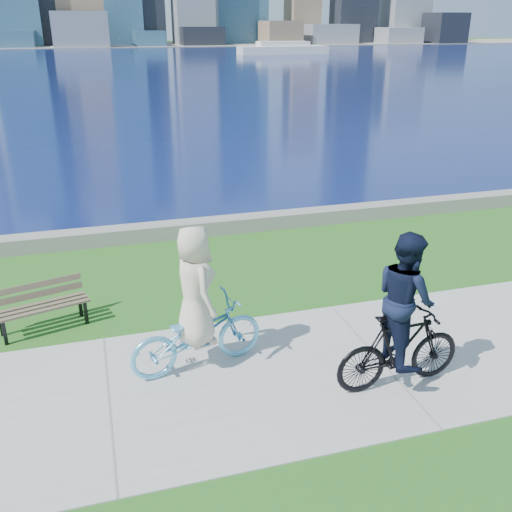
{
  "coord_description": "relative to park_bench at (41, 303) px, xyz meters",
  "views": [
    {
      "loc": [
        0.12,
        -6.65,
        4.78
      ],
      "look_at": [
        2.63,
        1.91,
        1.1
      ],
      "focal_mm": 40.0,
      "sensor_mm": 36.0,
      "label": 1
    }
  ],
  "objects": [
    {
      "name": "park_bench",
      "position": [
        0.0,
        0.0,
        0.0
      ],
      "size": [
        1.56,
        0.89,
        0.76
      ],
      "rotation": [
        0.0,
        0.0,
        0.27
      ],
      "color": "black",
      "rests_on": "ground"
    },
    {
      "name": "bay_water",
      "position": [
        0.94,
        69.56,
        -0.46
      ],
      "size": [
        320.0,
        131.0,
        0.01
      ],
      "primitive_type": "cube",
      "color": "#0B1748",
      "rests_on": "ground"
    },
    {
      "name": "ground",
      "position": [
        0.94,
        -2.44,
        -0.47
      ],
      "size": [
        320.0,
        320.0,
        0.0
      ],
      "primitive_type": "plane",
      "color": "#1E5516",
      "rests_on": "ground"
    },
    {
      "name": "ferry_far",
      "position": [
        32.0,
        81.69,
        0.33
      ],
      "size": [
        14.13,
        4.04,
        1.92
      ],
      "color": "silver",
      "rests_on": "ground"
    },
    {
      "name": "concrete_path",
      "position": [
        0.94,
        -2.44,
        -0.46
      ],
      "size": [
        80.0,
        3.5,
        0.02
      ],
      "primitive_type": "cube",
      "color": "#9F9F9A",
      "rests_on": "ground"
    },
    {
      "name": "far_shore",
      "position": [
        0.94,
        127.56,
        -0.41
      ],
      "size": [
        320.0,
        30.0,
        0.12
      ],
      "primitive_type": "cube",
      "color": "gray",
      "rests_on": "ground"
    },
    {
      "name": "seawall",
      "position": [
        0.94,
        3.76,
        -0.29
      ],
      "size": [
        90.0,
        0.5,
        0.35
      ],
      "primitive_type": "cube",
      "color": "slate",
      "rests_on": "ground"
    },
    {
      "name": "cyclist_woman",
      "position": [
        2.27,
        -1.91,
        0.37
      ],
      "size": [
        1.1,
        2.13,
        2.2
      ],
      "rotation": [
        0.0,
        0.0,
        1.77
      ],
      "color": "#5FBDE9",
      "rests_on": "ground"
    },
    {
      "name": "cyclist_man",
      "position": [
        4.86,
        -3.15,
        0.51
      ],
      "size": [
        0.73,
        1.9,
        2.29
      ],
      "rotation": [
        0.0,
        0.0,
        1.61
      ],
      "color": "black",
      "rests_on": "ground"
    }
  ]
}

